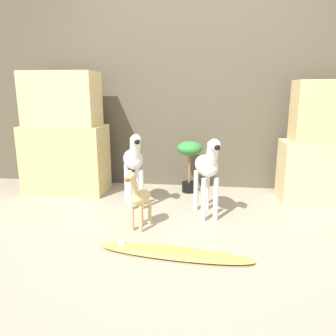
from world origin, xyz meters
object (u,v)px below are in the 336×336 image
at_px(zebra_left, 134,161).
at_px(potted_palm_front, 190,156).
at_px(zebra_right, 207,167).
at_px(surfboard, 173,253).
at_px(giraffe_figurine, 139,196).

bearing_deg(zebra_left, potted_palm_front, 46.47).
height_order(zebra_right, surfboard, zebra_right).
xyz_separation_m(giraffe_figurine, potted_palm_front, (0.34, 1.07, 0.13)).
bearing_deg(zebra_right, potted_palm_front, 105.80).
height_order(zebra_right, giraffe_figurine, zebra_right).
height_order(giraffe_figurine, surfboard, giraffe_figurine).
distance_m(zebra_left, giraffe_figurine, 0.58).
distance_m(giraffe_figurine, potted_palm_front, 1.13).
height_order(giraffe_figurine, potted_palm_front, potted_palm_front).
xyz_separation_m(giraffe_figurine, surfboard, (0.33, -0.42, -0.26)).
bearing_deg(zebra_left, surfboard, -62.26).
relative_size(zebra_left, potted_palm_front, 1.29).
relative_size(zebra_right, surfboard, 0.67).
distance_m(zebra_left, potted_palm_front, 0.74).
relative_size(zebra_right, giraffe_figurine, 1.44).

